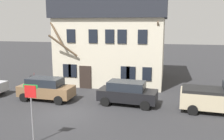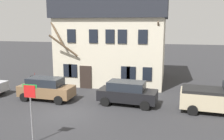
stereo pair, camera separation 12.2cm
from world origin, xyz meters
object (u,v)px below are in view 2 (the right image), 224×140
(tree_bare_mid, at_px, (115,43))
(car_brown_wagon, at_px, (46,88))
(street_sign_pole, at_px, (30,103))
(pickup_truck_beige, at_px, (222,98))
(tree_bare_end, at_px, (148,52))
(tree_bare_far, at_px, (145,45))
(building_main, at_px, (115,39))
(car_black_wagon, at_px, (127,93))
(tree_bare_near, at_px, (65,55))
(bicycle_leaning, at_px, (36,79))

(tree_bare_mid, xyz_separation_m, car_brown_wagon, (-4.26, -5.65, -3.22))
(street_sign_pole, bearing_deg, pickup_truck_beige, 33.68)
(tree_bare_end, distance_m, car_brown_wagon, 9.21)
(tree_bare_far, bearing_deg, car_brown_wagon, -140.97)
(building_main, distance_m, car_black_wagon, 9.19)
(tree_bare_near, distance_m, tree_bare_mid, 4.91)
(building_main, height_order, bicycle_leaning, building_main)
(car_brown_wagon, bearing_deg, bicycle_leaning, 127.10)
(bicycle_leaning, bearing_deg, pickup_truck_beige, -16.62)
(tree_bare_near, height_order, street_sign_pole, tree_bare_near)
(tree_bare_far, xyz_separation_m, tree_bare_end, (0.30, -0.84, -0.60))
(street_sign_pole, bearing_deg, tree_bare_mid, 83.12)
(tree_bare_near, distance_m, pickup_truck_beige, 14.01)
(tree_bare_end, relative_size, car_brown_wagon, 1.63)
(tree_bare_far, xyz_separation_m, car_black_wagon, (-0.73, -5.43, -3.11))
(tree_bare_mid, relative_size, car_brown_wagon, 1.79)
(car_brown_wagon, xyz_separation_m, car_black_wagon, (6.35, 0.31, -0.01))
(tree_bare_far, distance_m, tree_bare_end, 1.07)
(building_main, distance_m, tree_bare_end, 5.19)
(pickup_truck_beige, relative_size, street_sign_pole, 1.78)
(tree_bare_end, bearing_deg, street_sign_pole, -111.70)
(tree_bare_near, relative_size, car_brown_wagon, 1.40)
(tree_bare_far, height_order, car_brown_wagon, tree_bare_far)
(tree_bare_end, bearing_deg, bicycle_leaning, 179.99)
(tree_bare_far, xyz_separation_m, street_sign_pole, (-4.32, -12.43, -1.91))
(tree_bare_near, bearing_deg, pickup_truck_beige, -18.81)
(car_brown_wagon, bearing_deg, street_sign_pole, -67.49)
(tree_bare_near, distance_m, tree_bare_end, 7.76)
(tree_bare_mid, relative_size, tree_bare_far, 1.02)
(pickup_truck_beige, distance_m, bicycle_leaning, 17.22)
(tree_bare_end, bearing_deg, tree_bare_mid, 166.52)
(tree_bare_far, height_order, tree_bare_end, tree_bare_far)
(tree_bare_near, xyz_separation_m, car_black_wagon, (6.71, -4.15, -2.07))
(tree_bare_far, bearing_deg, street_sign_pole, -109.15)
(pickup_truck_beige, bearing_deg, car_black_wagon, 177.07)
(tree_bare_mid, xyz_separation_m, car_black_wagon, (2.09, -5.34, -3.23))
(tree_bare_near, relative_size, tree_bare_far, 0.79)
(car_black_wagon, bearing_deg, building_main, 108.36)
(tree_bare_near, height_order, car_black_wagon, tree_bare_near)
(street_sign_pole, xyz_separation_m, bicycle_leaning, (-6.48, 11.59, -1.74))
(building_main, height_order, tree_bare_end, building_main)
(tree_bare_end, height_order, pickup_truck_beige, tree_bare_end)
(tree_bare_end, height_order, bicycle_leaning, tree_bare_end)
(tree_bare_far, relative_size, pickup_truck_beige, 1.42)
(car_brown_wagon, bearing_deg, pickup_truck_beige, -0.06)
(pickup_truck_beige, bearing_deg, tree_bare_end, 137.65)
(pickup_truck_beige, bearing_deg, bicycle_leaning, 163.38)
(car_brown_wagon, height_order, bicycle_leaning, car_brown_wagon)
(building_main, distance_m, tree_bare_mid, 2.83)
(tree_bare_end, xyz_separation_m, car_brown_wagon, (-7.38, -4.91, -2.50))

